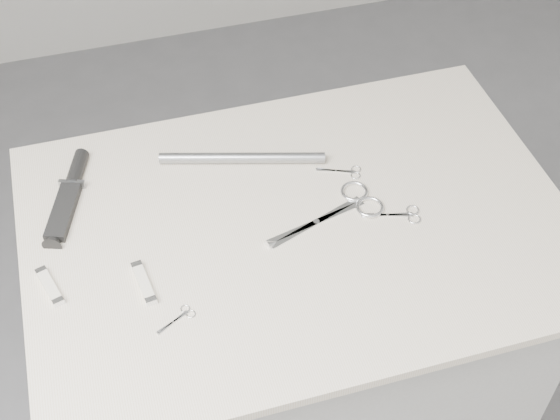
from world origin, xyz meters
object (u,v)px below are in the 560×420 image
object	(u,v)px
embroidery_scissors_a	(401,215)
pocket_knife_a	(50,286)
embroidery_scissors_b	(345,172)
pocket_knife_b	(144,283)
tiny_scissors	(180,317)
large_shears	(346,207)
sheathed_knife	(70,191)
metal_rail	(242,158)
plinth	(295,360)

from	to	relation	value
embroidery_scissors_a	pocket_knife_a	size ratio (longest dim) A/B	1.22
embroidery_scissors_b	pocket_knife_b	size ratio (longest dim) A/B	0.90
embroidery_scissors_b	tiny_scissors	distance (m)	0.45
large_shears	sheathed_knife	world-z (taller)	sheathed_knife
pocket_knife_a	metal_rail	distance (m)	0.44
tiny_scissors	sheathed_knife	size ratio (longest dim) A/B	0.31
plinth	metal_rail	size ratio (longest dim) A/B	2.77
metal_rail	embroidery_scissors_b	bearing A→B (deg)	-24.25
pocket_knife_b	large_shears	bearing A→B (deg)	-87.08
embroidery_scissors_a	sheathed_knife	world-z (taller)	sheathed_knife
embroidery_scissors_b	pocket_knife_a	bearing A→B (deg)	-145.15
large_shears	pocket_knife_b	size ratio (longest dim) A/B	2.46
plinth	large_shears	bearing A→B (deg)	4.32
large_shears	tiny_scissors	xyz separation A→B (m)	(-0.35, -0.16, -0.00)
large_shears	tiny_scissors	bearing A→B (deg)	-172.29
pocket_knife_a	sheathed_knife	bearing A→B (deg)	-31.33
sheathed_knife	metal_rail	size ratio (longest dim) A/B	0.69
embroidery_scissors_b	pocket_knife_a	distance (m)	0.59
embroidery_scissors_a	pocket_knife_b	xyz separation A→B (m)	(-0.48, -0.03, 0.00)
sheathed_knife	plinth	bearing A→B (deg)	-96.26
plinth	pocket_knife_b	size ratio (longest dim) A/B	9.40
large_shears	embroidery_scissors_a	xyz separation A→B (m)	(0.09, -0.05, -0.00)
large_shears	metal_rail	world-z (taller)	metal_rail
pocket_knife_b	plinth	bearing A→B (deg)	-85.13
plinth	embroidery_scissors_b	xyz separation A→B (m)	(0.13, 0.10, 0.47)
plinth	sheathed_knife	xyz separation A→B (m)	(-0.39, 0.19, 0.48)
large_shears	sheathed_knife	xyz separation A→B (m)	(-0.49, 0.18, 0.01)
large_shears	plinth	bearing A→B (deg)	167.61
embroidery_scissors_a	embroidery_scissors_b	xyz separation A→B (m)	(-0.06, 0.14, -0.00)
tiny_scissors	embroidery_scissors_a	bearing A→B (deg)	-13.35
embroidery_scissors_a	pocket_knife_b	size ratio (longest dim) A/B	1.14
embroidery_scissors_a	embroidery_scissors_b	world-z (taller)	same
embroidery_scissors_b	metal_rail	size ratio (longest dim) A/B	0.27
plinth	pocket_knife_b	bearing A→B (deg)	-167.49
embroidery_scissors_a	pocket_knife_b	bearing A→B (deg)	-161.74
sheathed_knife	metal_rail	distance (m)	0.34
embroidery_scissors_b	tiny_scissors	bearing A→B (deg)	-124.20
sheathed_knife	pocket_knife_a	xyz separation A→B (m)	(-0.06, -0.22, -0.00)
large_shears	pocket_knife_a	distance (m)	0.55
plinth	sheathed_knife	bearing A→B (deg)	154.60
embroidery_scissors_a	tiny_scissors	distance (m)	0.45
embroidery_scissors_b	metal_rail	distance (m)	0.20
pocket_knife_a	pocket_knife_b	bearing A→B (deg)	-120.36
embroidery_scissors_a	metal_rail	xyz separation A→B (m)	(-0.25, 0.22, 0.01)
embroidery_scissors_a	tiny_scissors	xyz separation A→B (m)	(-0.44, -0.11, -0.00)
pocket_knife_b	tiny_scissors	bearing A→B (deg)	-159.44
pocket_knife_b	embroidery_scissors_b	bearing A→B (deg)	-76.36
tiny_scissors	sheathed_knife	bearing A→B (deg)	85.45
pocket_knife_b	metal_rail	xyz separation A→B (m)	(0.24, 0.25, 0.00)
embroidery_scissors_a	sheathed_knife	bearing A→B (deg)	173.80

